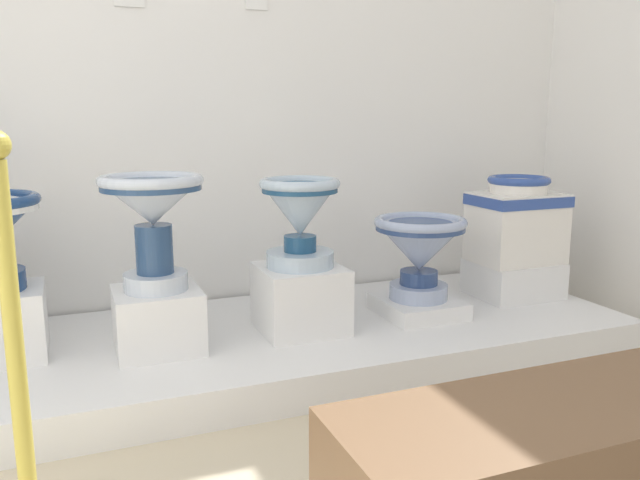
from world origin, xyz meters
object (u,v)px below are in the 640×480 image
Objects in this scene: antique_toilet_broad_patterned at (420,246)px; antique_toilet_central_ornate at (517,218)px; antique_toilet_leftmost at (152,209)px; plinth_block_slender_white at (300,298)px; plinth_block_central_ornate at (513,278)px; plinth_block_leftmost at (158,319)px; stanchion_post_near_left at (23,431)px; plinth_block_broad_patterned at (418,306)px; antique_toilet_slender_white at (300,213)px.

antique_toilet_central_ornate reaches higher than antique_toilet_broad_patterned.
antique_toilet_leftmost is 1.03× the size of antique_toilet_central_ornate.
plinth_block_slender_white is 1.14m from plinth_block_central_ornate.
antique_toilet_central_ornate is at bearing 3.46° from plinth_block_leftmost.
stanchion_post_near_left is at bearing -155.67° from plinth_block_central_ornate.
plinth_block_slender_white reaches higher than plinth_block_broad_patterned.
stanchion_post_near_left is (-2.12, -0.96, -0.22)m from antique_toilet_central_ornate.
plinth_block_leftmost is 0.73× the size of antique_toilet_leftmost.
plinth_block_central_ornate is (0.58, 0.09, 0.05)m from plinth_block_broad_patterned.
plinth_block_leftmost is 1.13m from plinth_block_broad_patterned.
plinth_block_leftmost is 0.95m from stanchion_post_near_left.
plinth_block_broad_patterned is at bearing 29.50° from stanchion_post_near_left.
plinth_block_slender_white is 0.58m from antique_toilet_broad_patterned.
antique_toilet_broad_patterned is 1.77m from stanchion_post_near_left.
antique_toilet_slender_white is (0.57, 0.01, 0.37)m from plinth_block_leftmost.
antique_toilet_leftmost is 1.77m from plinth_block_central_ornate.
antique_toilet_slender_white is 1.00× the size of plinth_block_broad_patterned.
plinth_block_central_ornate reaches higher than plinth_block_broad_patterned.
antique_toilet_slender_white is at bearing 0.00° from plinth_block_slender_white.
antique_toilet_broad_patterned is at bearing 0.00° from plinth_block_broad_patterned.
antique_toilet_slender_white is 0.58m from antique_toilet_broad_patterned.
antique_toilet_leftmost is 1.28× the size of plinth_block_slender_white.
antique_toilet_central_ornate is (1.14, 0.09, 0.25)m from plinth_block_slender_white.
plinth_block_broad_patterned is 0.59m from plinth_block_central_ornate.
antique_toilet_central_ornate reaches higher than plinth_block_central_ornate.
stanchion_post_near_left reaches higher than antique_toilet_central_ornate.
plinth_block_leftmost is 0.42m from antique_toilet_leftmost.
antique_toilet_slender_white is at bearing 1.17° from antique_toilet_leftmost.
antique_toilet_central_ornate is at bearing 4.61° from antique_toilet_slender_white.
plinth_block_slender_white is at bearing -175.39° from plinth_block_central_ornate.
antique_toilet_slender_white is 0.86× the size of antique_toilet_central_ornate.
plinth_block_slender_white is (0.57, 0.01, -0.40)m from antique_toilet_leftmost.
stanchion_post_near_left is at bearing -150.50° from plinth_block_broad_patterned.
antique_toilet_leftmost is 1.09× the size of plinth_block_central_ornate.
antique_toilet_leftmost reaches higher than plinth_block_broad_patterned.
plinth_block_slender_white is 0.80× the size of antique_toilet_central_ornate.
antique_toilet_broad_patterned reaches higher than plinth_block_central_ornate.
plinth_block_slender_white is 0.85× the size of plinth_block_central_ornate.
plinth_block_central_ornate is 0.40× the size of stanchion_post_near_left.
plinth_block_central_ornate is at bearing 8.69° from plinth_block_broad_patterned.
plinth_block_central_ornate is (1.14, 0.09, -0.40)m from antique_toilet_slender_white.
plinth_block_leftmost is 0.57m from plinth_block_slender_white.
antique_toilet_broad_patterned is at bearing 0.73° from plinth_block_leftmost.
plinth_block_slender_white reaches higher than plinth_block_central_ornate.
antique_toilet_leftmost is at bearing -176.54° from antique_toilet_central_ornate.
antique_toilet_slender_white is 0.89× the size of antique_toilet_broad_patterned.
antique_toilet_broad_patterned is 0.97× the size of antique_toilet_central_ornate.
antique_toilet_leftmost is at bearing -178.83° from plinth_block_slender_white.
antique_toilet_leftmost is 0.57m from antique_toilet_slender_white.
plinth_block_central_ornate is at bearing 24.33° from stanchion_post_near_left.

